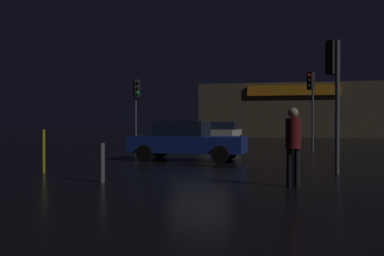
{
  "coord_description": "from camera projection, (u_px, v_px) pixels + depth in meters",
  "views": [
    {
      "loc": [
        3.31,
        -17.61,
        1.41
      ],
      "look_at": [
        -1.03,
        3.34,
        1.2
      ],
      "focal_mm": 39.69,
      "sensor_mm": 36.0,
      "label": 1
    }
  ],
  "objects": [
    {
      "name": "ground_plane",
      "position": [
        200.0,
        157.0,
        17.93
      ],
      "size": [
        120.0,
        120.0,
        0.0
      ],
      "primitive_type": "plane",
      "color": "black"
    },
    {
      "name": "store_building",
      "position": [
        292.0,
        111.0,
        46.67
      ],
      "size": [
        19.6,
        7.43,
        5.66
      ],
      "color": "brown",
      "rests_on": "ground"
    },
    {
      "name": "bollard_kerb_b",
      "position": [
        44.0,
        151.0,
        12.21
      ],
      "size": [
        0.08,
        0.08,
        1.25
      ],
      "primitive_type": "cylinder",
      "color": "gold",
      "rests_on": "ground"
    },
    {
      "name": "car_far",
      "position": [
        186.0,
        141.0,
        16.32
      ],
      "size": [
        4.5,
        2.13,
        1.51
      ],
      "color": "navy",
      "rests_on": "ground"
    },
    {
      "name": "traffic_signal_cross_left",
      "position": [
        136.0,
        96.0,
        24.64
      ],
      "size": [
        0.41,
        0.43,
        3.98
      ],
      "color": "#595B60",
      "rests_on": "ground"
    },
    {
      "name": "traffic_signal_main",
      "position": [
        311.0,
        91.0,
        22.11
      ],
      "size": [
        0.42,
        0.42,
        4.11
      ],
      "color": "#595B60",
      "rests_on": "ground"
    },
    {
      "name": "car_near",
      "position": [
        224.0,
        133.0,
        29.15
      ],
      "size": [
        2.25,
        4.28,
        1.56
      ],
      "color": "silver",
      "rests_on": "ground"
    },
    {
      "name": "traffic_signal_cross_right",
      "position": [
        334.0,
        75.0,
        11.92
      ],
      "size": [
        0.42,
        0.42,
        3.75
      ],
      "color": "#595B60",
      "rests_on": "ground"
    },
    {
      "name": "bollard_kerb_a",
      "position": [
        102.0,
        163.0,
        10.21
      ],
      "size": [
        0.13,
        0.13,
        0.95
      ],
      "primitive_type": "cylinder",
      "color": "#595B60",
      "rests_on": "ground"
    },
    {
      "name": "pedestrian",
      "position": [
        293.0,
        141.0,
        9.45
      ],
      "size": [
        0.4,
        0.4,
        1.77
      ],
      "color": "black",
      "rests_on": "ground"
    }
  ]
}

